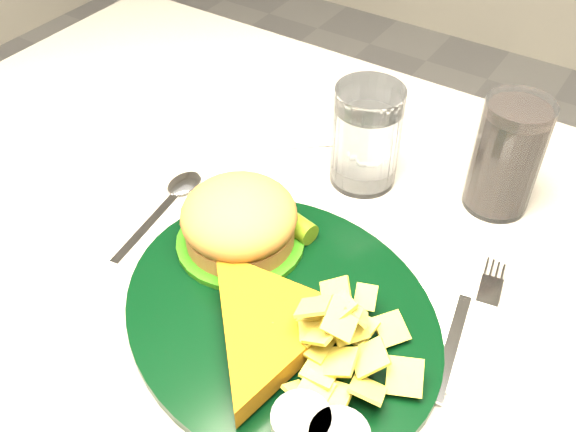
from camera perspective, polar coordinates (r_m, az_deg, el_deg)
name	(u,v)px	position (r m, az deg, el deg)	size (l,w,h in m)	color
table	(287,409)	(1.03, -0.13, -16.75)	(1.20, 0.80, 0.75)	#B0A89F
dinner_plate	(280,291)	(0.62, -0.75, -6.65)	(0.35, 0.29, 0.08)	black
water_glass	(366,136)	(0.78, 6.96, 7.04)	(0.08, 0.08, 0.13)	white
cola_glass	(507,156)	(0.77, 18.87, 5.04)	(0.08, 0.08, 0.14)	black
fork_napkin	(456,339)	(0.65, 14.67, -10.51)	(0.13, 0.17, 0.01)	white
spoon	(146,226)	(0.75, -12.54, -0.87)	(0.05, 0.17, 0.01)	silver
ramekin	(224,132)	(0.87, -5.69, 7.42)	(0.04, 0.04, 0.02)	white
wrapped_straw	(335,144)	(0.86, 4.16, 6.44)	(0.17, 0.06, 0.01)	white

